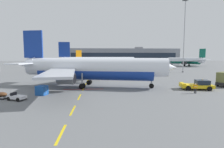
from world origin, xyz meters
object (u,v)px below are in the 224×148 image
(airliner_far_center, at_px, (98,62))
(ground_crew_worker, at_px, (195,88))
(uld_cargo_container, at_px, (42,90))
(airliner_far_right, at_px, (185,61))
(pushback_tug, at_px, (198,85))
(airliner_foreground, at_px, (92,68))
(apron_light_mast_far, at_px, (185,28))
(baggage_train, at_px, (2,95))
(airliner_mid_left, at_px, (95,61))

(airliner_far_center, height_order, ground_crew_worker, airliner_far_center)
(airliner_far_center, xyz_separation_m, uld_cargo_container, (-8.99, -44.64, -3.18))
(airliner_far_right, relative_size, ground_crew_worker, 17.28)
(pushback_tug, xyz_separation_m, ground_crew_worker, (-2.45, -3.55, 0.12))
(airliner_foreground, height_order, airliner_far_center, airliner_far_center)
(ground_crew_worker, height_order, apron_light_mast_far, apron_light_mast_far)
(baggage_train, bearing_deg, airliner_far_center, 72.89)
(airliner_mid_left, bearing_deg, airliner_foreground, -88.84)
(apron_light_mast_far, bearing_deg, airliner_far_center, 170.91)
(ground_crew_worker, bearing_deg, uld_cargo_container, 178.78)
(pushback_tug, bearing_deg, airliner_mid_left, 105.02)
(airliner_foreground, bearing_deg, airliner_mid_left, 91.16)
(airliner_far_center, bearing_deg, baggage_train, -107.11)
(airliner_far_center, relative_size, ground_crew_worker, 19.71)
(pushback_tug, xyz_separation_m, airliner_far_right, (39.07, 83.97, 2.73))
(airliner_foreground, height_order, baggage_train, airliner_foreground)
(airliner_foreground, bearing_deg, apron_light_mast_far, 41.74)
(airliner_far_center, height_order, baggage_train, airliner_far_center)
(baggage_train, bearing_deg, airliner_foreground, 35.53)
(airliner_far_right, distance_m, ground_crew_worker, 96.90)
(uld_cargo_container, distance_m, apron_light_mast_far, 60.90)
(airliner_foreground, distance_m, ground_crew_worker, 20.40)
(airliner_foreground, relative_size, airliner_mid_left, 1.26)
(airliner_mid_left, bearing_deg, ground_crew_worker, -77.07)
(apron_light_mast_far, bearing_deg, baggage_train, -139.88)
(baggage_train, height_order, uld_cargo_container, uld_cargo_container)
(airliner_mid_left, relative_size, baggage_train, 3.25)
(airliner_foreground, relative_size, uld_cargo_container, 17.71)
(pushback_tug, height_order, ground_crew_worker, pushback_tug)
(ground_crew_worker, bearing_deg, airliner_mid_left, 102.93)
(airliner_far_center, bearing_deg, uld_cargo_container, -101.39)
(pushback_tug, xyz_separation_m, airliner_mid_left, (-22.52, 83.90, 2.43))
(airliner_far_right, bearing_deg, airliner_foreground, -127.09)
(pushback_tug, height_order, apron_light_mast_far, apron_light_mast_far)
(airliner_foreground, xyz_separation_m, ground_crew_worker, (18.47, -8.16, -2.93))
(baggage_train, xyz_separation_m, apron_light_mast_far, (48.96, 41.25, 17.08))
(baggage_train, bearing_deg, airliner_mid_left, 82.30)
(pushback_tug, relative_size, uld_cargo_container, 3.29)
(airliner_mid_left, xyz_separation_m, uld_cargo_container, (-6.62, -86.88, -2.53))
(airliner_foreground, xyz_separation_m, uld_cargo_container, (-8.23, -7.59, -3.15))
(airliner_far_center, relative_size, uld_cargo_container, 17.96)
(airliner_far_right, relative_size, baggage_train, 3.63)
(pushback_tug, relative_size, ground_crew_worker, 3.61)
(pushback_tug, height_order, airliner_far_right, airliner_far_right)
(uld_cargo_container, bearing_deg, airliner_mid_left, 85.64)
(airliner_far_right, distance_m, uld_cargo_container, 110.55)
(airliner_far_right, bearing_deg, apron_light_mast_far, -117.27)
(baggage_train, relative_size, uld_cargo_container, 4.34)
(pushback_tug, bearing_deg, airliner_far_right, 65.05)
(airliner_foreground, distance_m, baggage_train, 17.10)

